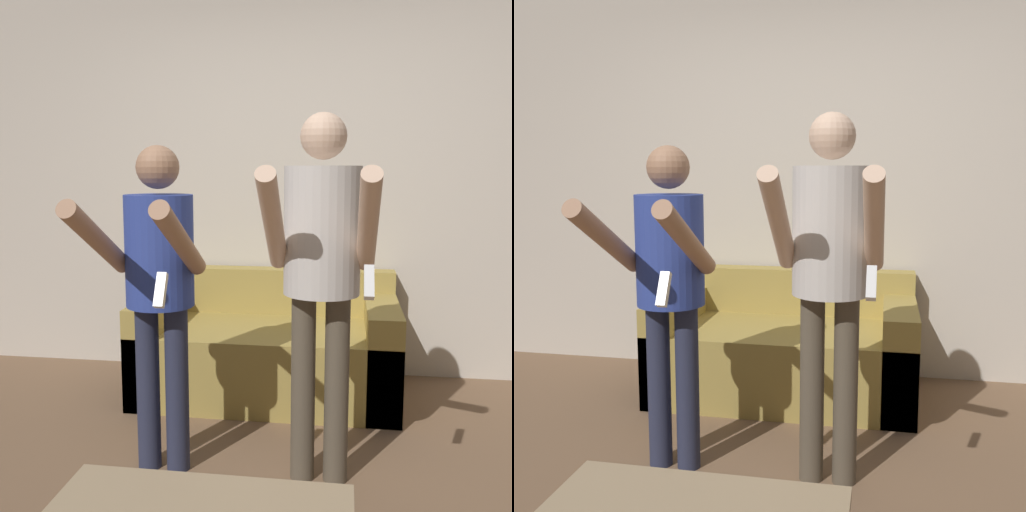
# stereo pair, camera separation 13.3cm
# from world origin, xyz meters

# --- Properties ---
(wall_back) EXTENTS (6.40, 0.06, 2.70)m
(wall_back) POSITION_xyz_m (0.00, 1.92, 1.35)
(wall_back) COLOR beige
(wall_back) RESTS_ON ground_plane
(couch) EXTENTS (1.60, 0.88, 0.75)m
(couch) POSITION_xyz_m (-0.14, 1.44, 0.27)
(couch) COLOR #AD9347
(couch) RESTS_ON ground_plane
(person_standing_left) EXTENTS (0.43, 0.75, 1.53)m
(person_standing_left) POSITION_xyz_m (-0.51, 0.36, 0.94)
(person_standing_left) COLOR #282D47
(person_standing_left) RESTS_ON ground_plane
(person_standing_right) EXTENTS (0.46, 0.69, 1.66)m
(person_standing_right) POSITION_xyz_m (0.23, 0.37, 1.04)
(person_standing_right) COLOR brown
(person_standing_right) RESTS_ON ground_plane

